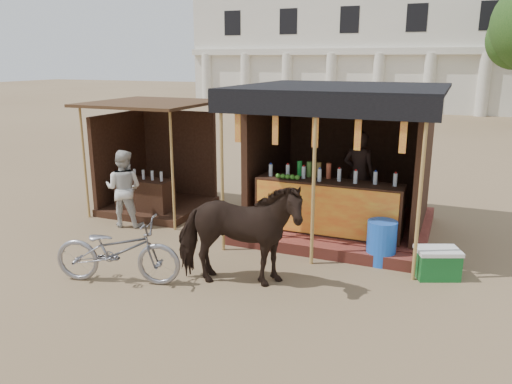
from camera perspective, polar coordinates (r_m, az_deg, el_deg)
The scene contains 10 objects.
ground at distance 7.32m, azimuth -4.88°, elevation -11.38°, with size 120.00×120.00×0.00m, color #846B4C.
main_stall at distance 9.65m, azimuth 9.62°, elevation 1.48°, with size 3.60×3.61×2.78m.
secondary_stall at distance 11.24m, azimuth -11.84°, elevation 2.35°, with size 2.40×2.40×2.38m.
cow at distance 7.22m, azimuth -2.08°, elevation -4.86°, with size 0.86×1.88×1.59m, color black.
motorbike at distance 7.70m, azimuth -15.56°, elevation -6.47°, with size 0.66×1.90×1.00m, color gray.
bystander at distance 10.18m, azimuth -14.88°, elevation 0.40°, with size 0.75×0.58×1.54m, color silver.
blue_barrel at distance 8.39m, azimuth 14.14°, elevation -5.60°, with size 0.48×0.48×0.72m, color blue.
red_crate at distance 8.40m, azimuth 19.65°, elevation -7.51°, with size 0.35×0.42×0.31m, color maroon.
cooler at distance 8.16m, azimuth 19.98°, elevation -7.62°, with size 0.76×0.65×0.46m.
background_building at distance 36.12m, azimuth 14.93°, elevation 15.65°, with size 26.00×7.45×8.18m.
Camera 1 is at (3.06, -5.81, 3.24)m, focal length 35.00 mm.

